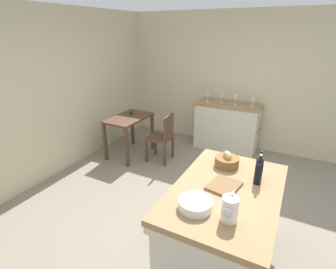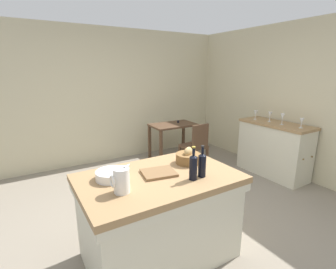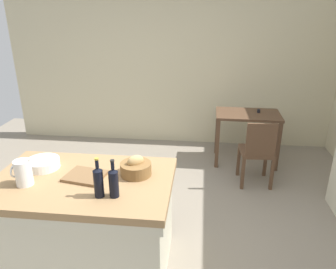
{
  "view_description": "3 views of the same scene",
  "coord_description": "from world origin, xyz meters",
  "px_view_note": "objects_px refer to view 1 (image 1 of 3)",
  "views": [
    {
      "loc": [
        -2.49,
        -0.86,
        2.24
      ],
      "look_at": [
        0.17,
        0.53,
        1.01
      ],
      "focal_mm": 27.42,
      "sensor_mm": 36.0,
      "label": 1
    },
    {
      "loc": [
        -1.49,
        -2.29,
        1.83
      ],
      "look_at": [
        0.25,
        0.57,
        0.95
      ],
      "focal_mm": 26.72,
      "sensor_mm": 36.0,
      "label": 2
    },
    {
      "loc": [
        0.49,
        -2.62,
        2.17
      ],
      "look_at": [
        0.14,
        0.58,
        0.89
      ],
      "focal_mm": 34.67,
      "sensor_mm": 36.0,
      "label": 3
    }
  ],
  "objects_px": {
    "wine_bottle_dark": "(259,167)",
    "wine_glass_left": "(236,98)",
    "island_table": "(223,223)",
    "wine_glass_middle": "(222,97)",
    "writing_desk": "(129,123)",
    "cutting_board": "(224,186)",
    "wash_bowl": "(195,204)",
    "wine_glass_far_left": "(253,101)",
    "wine_glass_right": "(208,96)",
    "wine_bottle_amber": "(259,172)",
    "wooden_chair": "(163,136)",
    "bread_basket": "(227,161)",
    "side_cabinet": "(226,126)",
    "pitcher": "(230,209)"
  },
  "relations": [
    {
      "from": "wine_bottle_dark",
      "to": "wine_glass_left",
      "type": "distance_m",
      "value": 2.47
    },
    {
      "from": "island_table",
      "to": "wine_glass_middle",
      "type": "height_order",
      "value": "wine_glass_middle"
    },
    {
      "from": "writing_desk",
      "to": "cutting_board",
      "type": "xyz_separation_m",
      "value": [
        -1.58,
        -2.24,
        0.25
      ]
    },
    {
      "from": "wash_bowl",
      "to": "wine_glass_far_left",
      "type": "relative_size",
      "value": 1.83
    },
    {
      "from": "wine_glass_middle",
      "to": "wine_glass_right",
      "type": "xyz_separation_m",
      "value": [
        -0.06,
        0.26,
        -0.01
      ]
    },
    {
      "from": "cutting_board",
      "to": "wine_bottle_amber",
      "type": "distance_m",
      "value": 0.35
    },
    {
      "from": "wine_glass_left",
      "to": "wine_glass_right",
      "type": "relative_size",
      "value": 1.17
    },
    {
      "from": "island_table",
      "to": "wooden_chair",
      "type": "height_order",
      "value": "wooden_chair"
    },
    {
      "from": "wine_glass_far_left",
      "to": "wine_glass_middle",
      "type": "xyz_separation_m",
      "value": [
        0.01,
        0.58,
        0.01
      ]
    },
    {
      "from": "wine_glass_right",
      "to": "wine_bottle_dark",
      "type": "bearing_deg",
      "value": -149.71
    },
    {
      "from": "island_table",
      "to": "wine_glass_right",
      "type": "xyz_separation_m",
      "value": [
        2.65,
        1.14,
        0.58
      ]
    },
    {
      "from": "wooden_chair",
      "to": "wine_bottle_dark",
      "type": "height_order",
      "value": "wine_bottle_dark"
    },
    {
      "from": "wine_bottle_dark",
      "to": "wine_bottle_amber",
      "type": "height_order",
      "value": "wine_bottle_amber"
    },
    {
      "from": "bread_basket",
      "to": "wine_bottle_amber",
      "type": "height_order",
      "value": "wine_bottle_amber"
    },
    {
      "from": "bread_basket",
      "to": "wine_bottle_dark",
      "type": "xyz_separation_m",
      "value": [
        -0.09,
        -0.34,
        0.06
      ]
    },
    {
      "from": "wooden_chair",
      "to": "bread_basket",
      "type": "height_order",
      "value": "bread_basket"
    },
    {
      "from": "wash_bowl",
      "to": "cutting_board",
      "type": "xyz_separation_m",
      "value": [
        0.42,
        -0.12,
        -0.03
      ]
    },
    {
      "from": "wash_bowl",
      "to": "side_cabinet",
      "type": "bearing_deg",
      "value": 10.46
    },
    {
      "from": "writing_desk",
      "to": "wine_bottle_amber",
      "type": "relative_size",
      "value": 2.94
    },
    {
      "from": "wooden_chair",
      "to": "wine_bottle_amber",
      "type": "relative_size",
      "value": 2.86
    },
    {
      "from": "wine_glass_left",
      "to": "wine_glass_far_left",
      "type": "bearing_deg",
      "value": -82.48
    },
    {
      "from": "pitcher",
      "to": "wash_bowl",
      "type": "relative_size",
      "value": 0.88
    },
    {
      "from": "wine_glass_right",
      "to": "wooden_chair",
      "type": "bearing_deg",
      "value": 155.03
    },
    {
      "from": "wash_bowl",
      "to": "wine_bottle_amber",
      "type": "bearing_deg",
      "value": -31.96
    },
    {
      "from": "pitcher",
      "to": "wine_glass_left",
      "type": "bearing_deg",
      "value": 13.3
    },
    {
      "from": "island_table",
      "to": "wooden_chair",
      "type": "relative_size",
      "value": 1.65
    },
    {
      "from": "wine_bottle_dark",
      "to": "wine_bottle_amber",
      "type": "bearing_deg",
      "value": -173.93
    },
    {
      "from": "island_table",
      "to": "writing_desk",
      "type": "bearing_deg",
      "value": 54.9
    },
    {
      "from": "wine_bottle_dark",
      "to": "wine_glass_right",
      "type": "xyz_separation_m",
      "value": [
        2.32,
        1.35,
        0.06
      ]
    },
    {
      "from": "side_cabinet",
      "to": "wine_bottle_dark",
      "type": "distance_m",
      "value": 2.61
    },
    {
      "from": "writing_desk",
      "to": "wine_glass_middle",
      "type": "relative_size",
      "value": 5.32
    },
    {
      "from": "writing_desk",
      "to": "wooden_chair",
      "type": "distance_m",
      "value": 0.7
    },
    {
      "from": "wine_glass_middle",
      "to": "bread_basket",
      "type": "bearing_deg",
      "value": -161.86
    },
    {
      "from": "island_table",
      "to": "pitcher",
      "type": "relative_size",
      "value": 5.91
    },
    {
      "from": "wooden_chair",
      "to": "wine_glass_right",
      "type": "bearing_deg",
      "value": -24.97
    },
    {
      "from": "wine_bottle_dark",
      "to": "wine_glass_right",
      "type": "distance_m",
      "value": 2.69
    },
    {
      "from": "pitcher",
      "to": "wine_glass_right",
      "type": "height_order",
      "value": "pitcher"
    },
    {
      "from": "writing_desk",
      "to": "pitcher",
      "type": "relative_size",
      "value": 3.69
    },
    {
      "from": "wine_bottle_amber",
      "to": "wine_glass_right",
      "type": "xyz_separation_m",
      "value": [
        2.43,
        1.37,
        0.05
      ]
    },
    {
      "from": "wine_glass_middle",
      "to": "wine_glass_left",
      "type": "bearing_deg",
      "value": -99.87
    },
    {
      "from": "writing_desk",
      "to": "wine_glass_middle",
      "type": "xyz_separation_m",
      "value": [
        1.11,
        -1.4,
        0.42
      ]
    },
    {
      "from": "bread_basket",
      "to": "wine_glass_right",
      "type": "bearing_deg",
      "value": 24.43
    },
    {
      "from": "wooden_chair",
      "to": "wine_glass_right",
      "type": "xyz_separation_m",
      "value": [
        0.99,
        -0.46,
        0.57
      ]
    },
    {
      "from": "wash_bowl",
      "to": "wine_bottle_dark",
      "type": "bearing_deg",
      "value": -27.24
    },
    {
      "from": "pitcher",
      "to": "cutting_board",
      "type": "height_order",
      "value": "pitcher"
    },
    {
      "from": "cutting_board",
      "to": "pitcher",
      "type": "bearing_deg",
      "value": -159.35
    },
    {
      "from": "side_cabinet",
      "to": "wash_bowl",
      "type": "height_order",
      "value": "wash_bowl"
    },
    {
      "from": "wine_bottle_dark",
      "to": "wine_glass_left",
      "type": "relative_size",
      "value": 1.59
    },
    {
      "from": "wine_glass_far_left",
      "to": "wine_glass_left",
      "type": "distance_m",
      "value": 0.31
    },
    {
      "from": "wash_bowl",
      "to": "bread_basket",
      "type": "distance_m",
      "value": 0.82
    }
  ]
}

